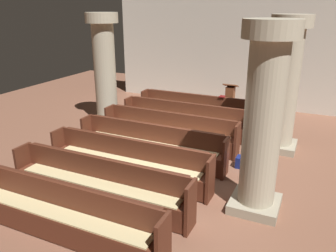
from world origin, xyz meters
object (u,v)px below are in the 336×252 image
Objects in this scene: pew_row_6 at (60,212)px; hymn_book at (222,96)px; pew_row_2 at (169,129)px; pew_row_3 at (151,143)px; pew_row_5 at (99,182)px; pillar_aisle_rear at (263,119)px; kneeler_box_navy at (243,162)px; pillar_aisle_side at (285,83)px; pew_row_4 at (128,160)px; lectern at (230,101)px; pillar_far_side at (105,67)px; pew_row_0 at (196,108)px; pew_row_1 at (184,118)px.

pew_row_6 is 6.50m from hymn_book.
pew_row_2 and pew_row_3 have the same top height.
pillar_aisle_rear is (2.68, 1.10, 1.28)m from pew_row_5.
pillar_aisle_side is at bearing 68.88° from kneeler_box_navy.
pew_row_4 is at bearing 90.00° from pew_row_5.
pew_row_6 is at bearing -141.43° from pillar_aisle_rear.
pew_row_5 is 18.65× the size of hymn_book.
pillar_aisle_side is (2.68, 4.15, 1.28)m from pew_row_5.
lectern is at bearing 84.54° from pew_row_6.
pew_row_6 is at bearing -119.60° from kneeler_box_navy.
pillar_far_side reaches higher than pew_row_4.
pillar_far_side is at bearing 162.73° from kneeler_box_navy.
pew_row_0 and pew_row_2 have the same top height.
pew_row_4 is 4.26m from pillar_far_side.
pillar_aisle_rear is (2.68, -3.07, 1.28)m from pew_row_1.
pew_row_4 is 3.43× the size of lectern.
pew_row_0 is 3.12m from pillar_far_side.
pew_row_5 is (0.00, -4.17, 0.00)m from pew_row_1.
pillar_far_side reaches higher than pew_row_6.
lectern is at bearing 73.09° from pew_row_1.
pew_row_0 is 1.10× the size of pillar_aisle_side.
pew_row_6 is at bearing -90.00° from pew_row_3.
kneeler_box_navy is (2.10, -1.51, -0.34)m from pew_row_1.
pew_row_4 is (0.00, -2.09, 0.00)m from pew_row_2.
pillar_far_side is (-2.63, 1.00, 1.28)m from pew_row_2.
pew_row_2 is 18.65× the size of hymn_book.
pillar_aisle_side is 2.44m from hymn_book.
pew_row_1 is 2.09m from pew_row_3.
pillar_aisle_rear is (2.68, -4.12, 1.28)m from pew_row_0.
pew_row_2 is at bearing -90.00° from pew_row_0.
pew_row_6 is at bearing -90.00° from pew_row_2.
pew_row_0 is at bearing 90.00° from pew_row_2.
pew_row_6 is 1.10× the size of pillar_aisle_side.
pew_row_0 is 1.00× the size of pew_row_2.
pillar_far_side reaches higher than pew_row_1.
lectern is 3.36× the size of kneeler_box_navy.
pew_row_5 is 1.10× the size of pillar_aisle_rear.
pew_row_1 is 2.97m from pillar_aisle_side.
kneeler_box_navy is at bearing -17.27° from pillar_far_side.
pew_row_0 reaches higher than kneeler_box_navy.
pew_row_2 and pew_row_4 have the same top height.
lectern is at bearing 83.68° from pew_row_5.
pew_row_2 is at bearing 90.00° from pew_row_6.
pew_row_3 is 1.00× the size of pew_row_4.
pew_row_4 is at bearing -90.00° from pew_row_3.
hymn_book reaches higher than pew_row_2.
pew_row_3 is at bearing -90.00° from pew_row_0.
pillar_aisle_rear is (2.68, -2.03, 1.28)m from pew_row_2.
pew_row_3 is 3.57m from pillar_far_side.
pillar_aisle_side is 2.28m from kneeler_box_navy.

